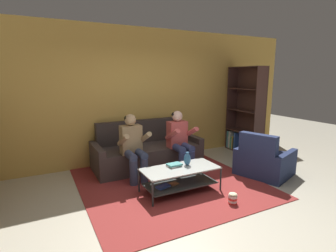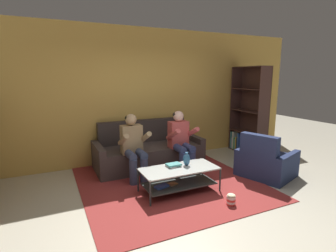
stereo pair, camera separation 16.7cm
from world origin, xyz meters
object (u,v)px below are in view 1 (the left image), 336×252
at_px(vase, 187,159).
at_px(armchair, 264,161).
at_px(coffee_table, 180,176).
at_px(person_seated_left, 133,144).
at_px(bookshelf, 244,117).
at_px(popcorn_tub, 233,198).
at_px(couch, 147,152).
at_px(book_stack, 174,165).
at_px(person_seated_right, 180,139).

height_order(vase, armchair, armchair).
height_order(coffee_table, armchair, armchair).
relative_size(person_seated_left, armchair, 1.06).
bearing_deg(bookshelf, popcorn_tub, -135.72).
height_order(couch, vase, couch).
relative_size(book_stack, armchair, 0.22).
distance_m(couch, bookshelf, 2.65).
xyz_separation_m(couch, coffee_table, (-0.01, -1.41, -0.04)).
distance_m(armchair, popcorn_tub, 1.48).
xyz_separation_m(couch, armchair, (1.80, -1.50, -0.04)).
bearing_deg(coffee_table, person_seated_right, 60.03).
height_order(vase, popcorn_tub, vase).
bearing_deg(couch, book_stack, -91.95).
bearing_deg(person_seated_right, book_stack, -125.73).
bearing_deg(person_seated_left, book_stack, -59.00).
bearing_deg(armchair, couch, 140.22).
bearing_deg(coffee_table, popcorn_tub, -56.32).
distance_m(coffee_table, book_stack, 0.20).
xyz_separation_m(person_seated_right, popcorn_tub, (-0.00, -1.60, -0.57)).
distance_m(person_seated_left, armchair, 2.51).
xyz_separation_m(coffee_table, armchair, (1.81, -0.09, 0.00)).
distance_m(person_seated_right, armchair, 1.67).
xyz_separation_m(person_seated_left, book_stack, (0.45, -0.74, -0.23)).
distance_m(person_seated_right, bookshelf, 2.16).
bearing_deg(couch, person_seated_right, -48.19).
bearing_deg(coffee_table, vase, 19.17).
height_order(person_seated_right, popcorn_tub, person_seated_right).
height_order(person_seated_left, armchair, person_seated_left).
distance_m(coffee_table, popcorn_tub, 0.91).
xyz_separation_m(coffee_table, popcorn_tub, (0.49, -0.74, -0.18)).
relative_size(book_stack, bookshelf, 0.12).
bearing_deg(person_seated_left, person_seated_right, -0.01).
relative_size(couch, person_seated_right, 1.84).
xyz_separation_m(person_seated_right, coffee_table, (-0.49, -0.86, -0.39)).
distance_m(coffee_table, bookshelf, 2.97).
distance_m(book_stack, popcorn_tub, 1.06).
distance_m(person_seated_right, vase, 0.87).
relative_size(vase, book_stack, 0.92).
bearing_deg(person_seated_right, armchair, -35.97).
height_order(coffee_table, popcorn_tub, coffee_table).
bearing_deg(armchair, person_seated_left, 157.43).
bearing_deg(vase, armchair, -5.52).
relative_size(couch, vase, 9.61).
relative_size(coffee_table, armchair, 1.11).
relative_size(couch, coffee_table, 1.75).
distance_m(person_seated_left, coffee_table, 1.06).
xyz_separation_m(couch, person_seated_left, (-0.49, -0.55, 0.35)).
relative_size(person_seated_left, book_stack, 4.82).
bearing_deg(person_seated_left, couch, 48.19).
bearing_deg(couch, armchair, -39.78).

